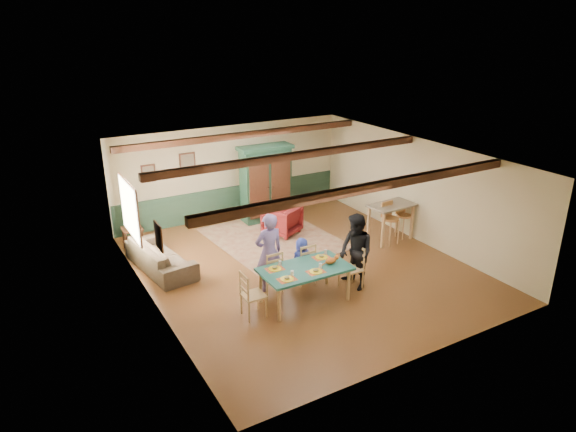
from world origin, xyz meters
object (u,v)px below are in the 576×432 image
dining_chair_far_right (304,262)px  person_woman (356,252)px  person_man (269,252)px  armoire (266,183)px  dining_chair_end_left (253,294)px  bar_stool_right (404,220)px  dining_chair_end_right (351,268)px  end_table (133,239)px  bar_stool_left (391,224)px  person_child (302,260)px  table_lamp (131,218)px  dining_table (305,285)px  cat (331,260)px  counter_table (390,222)px  armchair (282,220)px  sofa (161,256)px  dining_chair_far_left (271,271)px

dining_chair_far_right → person_woman: bearing=139.7°
person_man → armoire: 4.21m
dining_chair_end_left → bar_stool_right: bar_stool_right is taller
dining_chair_end_right → person_man: bearing=-117.3°
dining_chair_end_left → end_table: 4.52m
person_woman → bar_stool_left: person_woman is taller
person_child → end_table: (-2.84, 3.54, -0.21)m
end_table → table_lamp: table_lamp is taller
dining_table → dining_chair_far_right: (0.41, 0.73, 0.10)m
person_man → table_lamp: size_ratio=3.22×
person_man → end_table: (-2.03, 3.53, -0.58)m
dining_chair_far_right → person_man: (-0.81, 0.09, 0.39)m
person_man → cat: 1.33m
end_table → bar_stool_left: bearing=-26.5°
dining_table → person_child: (0.42, 0.81, 0.13)m
person_child → cat: person_child is taller
counter_table → bar_stool_right: counter_table is taller
cat → table_lamp: size_ratio=0.67×
dining_chair_end_right → counter_table: size_ratio=0.80×
armchair → end_table: size_ratio=1.47×
dining_table → person_child: bearing=62.7°
end_table → cat: bearing=-56.2°
dining_chair_far_right → bar_stool_left: size_ratio=0.86×
armchair → dining_chair_far_right: bearing=43.5°
armoire → counter_table: 3.71m
dining_table → person_man: person_man is taller
sofa → end_table: size_ratio=3.74×
dining_chair_end_left → table_lamp: bearing=16.9°
dining_chair_far_left → dining_chair_end_right: same height
dining_chair_end_left → cat: (1.72, -0.12, 0.37)m
sofa → end_table: (-0.28, 1.41, -0.03)m
dining_table → armoire: 4.86m
dining_chair_end_right → bar_stool_right: 3.28m
dining_chair_far_right → end_table: dining_chair_far_right is taller
dining_chair_end_right → dining_chair_end_left: bearing=-90.0°
dining_table → end_table: dining_table is taller
dining_table → sofa: 3.63m
dining_table → counter_table: counter_table is taller
person_child → counter_table: bearing=-165.5°
armoire → table_lamp: size_ratio=4.04×
person_man → armchair: (1.76, 2.59, -0.48)m
person_woman → armchair: size_ratio=1.92×
table_lamp → armchair: bearing=-14.0°
dining_chair_end_right → bar_stool_left: (2.30, 1.42, 0.08)m
dining_chair_end_right → cat: bearing=-80.5°
dining_table → dining_chair_far_left: (-0.40, 0.74, 0.10)m
dining_chair_far_left → dining_chair_far_right: bearing=-180.0°
dining_chair_far_left → armoire: 4.32m
sofa → dining_chair_far_left: bearing=-149.2°
armchair → dining_chair_end_left: bearing=26.3°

